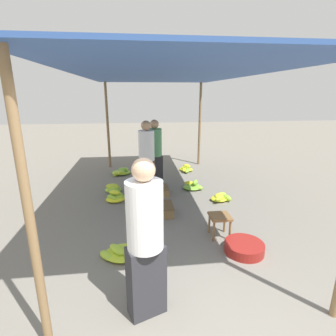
{
  "coord_description": "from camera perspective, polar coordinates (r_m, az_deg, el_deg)",
  "views": [
    {
      "loc": [
        -0.58,
        -1.78,
        2.34
      ],
      "look_at": [
        0.0,
        3.09,
        0.93
      ],
      "focal_mm": 28.0,
      "sensor_mm": 36.0,
      "label": 1
    }
  ],
  "objects": [
    {
      "name": "banana_pile_left_1",
      "position": [
        7.95,
        -10.07,
        -0.82
      ],
      "size": [
        0.57,
        0.59,
        0.19
      ],
      "color": "#76B337",
      "rests_on": "ground"
    },
    {
      "name": "canopy_post_front_left",
      "position": [
        2.48,
        -27.88,
        -9.87
      ],
      "size": [
        0.08,
        0.08,
        2.67
      ],
      "primitive_type": "cylinder",
      "color": "olive",
      "rests_on": "ground"
    },
    {
      "name": "crate_near",
      "position": [
        5.3,
        -1.74,
        -9.02
      ],
      "size": [
        0.52,
        0.52,
        0.2
      ],
      "color": "brown",
      "rests_on": "ground"
    },
    {
      "name": "banana_pile_right_2",
      "position": [
        8.14,
        3.95,
        -0.15
      ],
      "size": [
        0.42,
        0.56,
        0.22
      ],
      "color": "#A0C430",
      "rests_on": "ground"
    },
    {
      "name": "banana_pile_left_0",
      "position": [
        6.04,
        -11.32,
        -6.2
      ],
      "size": [
        0.45,
        0.41,
        0.24
      ],
      "color": "#CAD528",
      "rests_on": "ground"
    },
    {
      "name": "canopy_post_back_left",
      "position": [
        8.59,
        -12.97,
        8.86
      ],
      "size": [
        0.08,
        0.08,
        2.67
      ],
      "primitive_type": "cylinder",
      "color": "olive",
      "rests_on": "ground"
    },
    {
      "name": "canopy_tarp",
      "position": [
        5.33,
        -0.56,
        19.75
      ],
      "size": [
        3.37,
        6.8,
        0.04
      ],
      "primitive_type": "cube",
      "color": "#33569E",
      "rests_on": "canopy_post_front_left"
    },
    {
      "name": "banana_pile_left_2",
      "position": [
        4.15,
        -10.19,
        -17.61
      ],
      "size": [
        0.67,
        0.49,
        0.19
      ],
      "color": "#87BA34",
      "rests_on": "ground"
    },
    {
      "name": "stool",
      "position": [
        4.53,
        11.22,
        -10.92
      ],
      "size": [
        0.34,
        0.34,
        0.39
      ],
      "color": "brown",
      "rests_on": "ground"
    },
    {
      "name": "shopper_walking_far",
      "position": [
        6.71,
        -2.91,
        3.47
      ],
      "size": [
        0.42,
        0.42,
        1.71
      ],
      "color": "#2D2D33",
      "rests_on": "ground"
    },
    {
      "name": "banana_pile_right_1",
      "position": [
        6.69,
        5.43,
        -3.92
      ],
      "size": [
        0.5,
        0.56,
        0.25
      ],
      "color": "#84B934",
      "rests_on": "ground"
    },
    {
      "name": "vendor_foreground",
      "position": [
        2.77,
        -4.97,
        -15.06
      ],
      "size": [
        0.48,
        0.48,
        1.76
      ],
      "color": "#2D2D33",
      "rests_on": "ground"
    },
    {
      "name": "crate_mid",
      "position": [
        6.29,
        -2.08,
        -4.92
      ],
      "size": [
        0.47,
        0.47,
        0.19
      ],
      "color": "olive",
      "rests_on": "ground"
    },
    {
      "name": "canopy_post_back_right",
      "position": [
        8.79,
        6.92,
        9.3
      ],
      "size": [
        0.08,
        0.08,
        2.67
      ],
      "primitive_type": "cylinder",
      "color": "olive",
      "rests_on": "ground"
    },
    {
      "name": "shopper_walking_mid",
      "position": [
        6.2,
        -4.66,
        2.55
      ],
      "size": [
        0.4,
        0.39,
        1.74
      ],
      "color": "#4C4238",
      "rests_on": "ground"
    },
    {
      "name": "basin_black",
      "position": [
        4.32,
        16.24,
        -16.28
      ],
      "size": [
        0.6,
        0.6,
        0.15
      ],
      "color": "maroon",
      "rests_on": "ground"
    },
    {
      "name": "banana_pile_right_0",
      "position": [
        6.05,
        11.33,
        -6.35
      ],
      "size": [
        0.47,
        0.47,
        0.17
      ],
      "color": "#B3CC2C",
      "rests_on": "ground"
    },
    {
      "name": "banana_pile_left_3",
      "position": [
        6.59,
        -11.86,
        -4.4
      ],
      "size": [
        0.41,
        0.45,
        0.2
      ],
      "color": "yellow",
      "rests_on": "ground"
    }
  ]
}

